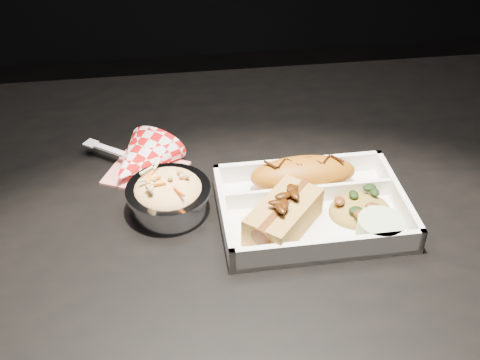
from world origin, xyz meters
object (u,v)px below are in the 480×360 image
Objects in this scene: hotdog at (284,214)px; foil_coleslaw_cup at (168,194)px; dining_table at (249,247)px; fried_pastry at (303,174)px; napkin_fork at (139,161)px; food_tray at (311,211)px.

hotdog is 0.16m from foil_coleslaw_cup.
dining_table is 0.15m from fried_pastry.
fried_pastry is at bearing 16.31° from napkin_fork.
foil_coleslaw_cup is (-0.19, -0.02, -0.00)m from fried_pastry.
napkin_fork is at bearing 89.62° from hotdog.
napkin_fork reaches higher than food_tray.
fried_pastry is 0.92× the size of napkin_fork.
fried_pastry is at bearing 12.65° from hotdog.
napkin_fork is (-0.04, 0.10, -0.01)m from foil_coleslaw_cup.
hotdog reaches higher than food_tray.
foil_coleslaw_cup reaches higher than dining_table.
dining_table is 9.60× the size of hotdog.
napkin_fork is at bearing 148.94° from dining_table.
foil_coleslaw_cup is at bearing 168.12° from food_tray.
foil_coleslaw_cup is 0.11m from napkin_fork.
napkin_fork is at bearing 160.59° from fried_pastry.
hotdog is at bearing -118.02° from fried_pastry.
dining_table is 4.76× the size of food_tray.
foil_coleslaw_cup is at bearing -31.50° from napkin_fork.
fried_pastry reaches higher than food_tray.
food_tray is at bearing 5.29° from napkin_fork.
fried_pastry is (-0.00, 0.06, 0.02)m from food_tray.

